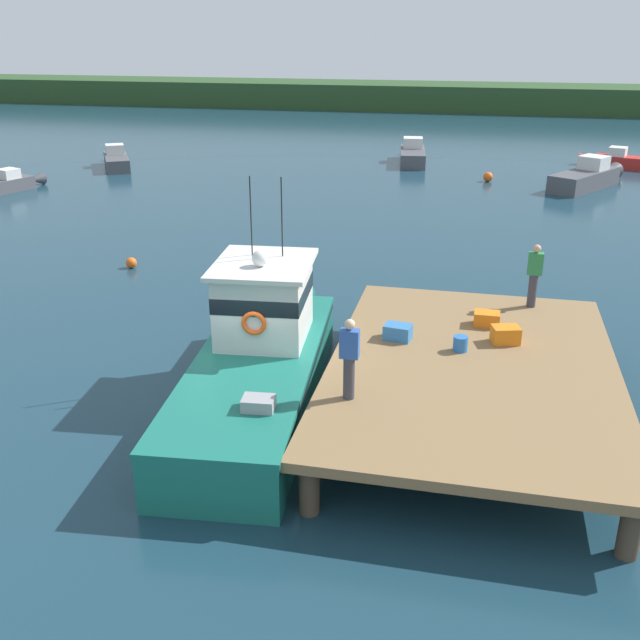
{
  "coord_description": "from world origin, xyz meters",
  "views": [
    {
      "loc": [
        4.68,
        -14.39,
        7.89
      ],
      "look_at": [
        1.2,
        1.25,
        1.4
      ],
      "focal_mm": 41.18,
      "sensor_mm": 36.0,
      "label": 1
    }
  ],
  "objects_px": {
    "deckhand_further_back": "(349,357)",
    "mooring_buoy_channel_marker": "(488,177)",
    "crate_single_far": "(506,335)",
    "moored_boat_far_left": "(588,177)",
    "mooring_buoy_spare_mooring": "(131,263)",
    "main_fishing_boat": "(260,356)",
    "bait_bucket": "(460,344)",
    "moored_boat_far_right": "(116,160)",
    "moored_boat_outer_mooring": "(413,154)",
    "crate_stack_near_edge": "(487,319)",
    "moored_boat_mid_harbor": "(5,184)",
    "moored_boat_near_channel": "(622,161)",
    "crate_stack_mid_dock": "(398,332)",
    "deckhand_by_the_boat": "(534,274)"
  },
  "relations": [
    {
      "from": "deckhand_further_back",
      "to": "mooring_buoy_channel_marker",
      "type": "xyz_separation_m",
      "value": [
        2.45,
        28.02,
        -1.8
      ]
    },
    {
      "from": "crate_single_far",
      "to": "moored_boat_far_left",
      "type": "bearing_deg",
      "value": 79.44
    },
    {
      "from": "deckhand_further_back",
      "to": "mooring_buoy_spare_mooring",
      "type": "height_order",
      "value": "deckhand_further_back"
    },
    {
      "from": "main_fishing_boat",
      "to": "deckhand_further_back",
      "type": "distance_m",
      "value": 3.18
    },
    {
      "from": "bait_bucket",
      "to": "mooring_buoy_spare_mooring",
      "type": "distance_m",
      "value": 13.66
    },
    {
      "from": "mooring_buoy_spare_mooring",
      "to": "mooring_buoy_channel_marker",
      "type": "bearing_deg",
      "value": 56.49
    },
    {
      "from": "bait_bucket",
      "to": "moored_boat_far_left",
      "type": "height_order",
      "value": "moored_boat_far_left"
    },
    {
      "from": "moored_boat_far_right",
      "to": "mooring_buoy_spare_mooring",
      "type": "height_order",
      "value": "moored_boat_far_right"
    },
    {
      "from": "main_fishing_boat",
      "to": "moored_boat_outer_mooring",
      "type": "xyz_separation_m",
      "value": [
        0.22,
        31.21,
        -0.51
      ]
    },
    {
      "from": "moored_boat_far_left",
      "to": "crate_stack_near_edge",
      "type": "bearing_deg",
      "value": -101.99
    },
    {
      "from": "moored_boat_far_left",
      "to": "moored_boat_mid_harbor",
      "type": "xyz_separation_m",
      "value": [
        -28.81,
        -7.56,
        -0.15
      ]
    },
    {
      "from": "moored_boat_outer_mooring",
      "to": "moored_boat_near_channel",
      "type": "bearing_deg",
      "value": 3.71
    },
    {
      "from": "moored_boat_near_channel",
      "to": "moored_boat_far_right",
      "type": "bearing_deg",
      "value": -167.93
    },
    {
      "from": "crate_stack_mid_dock",
      "to": "deckhand_by_the_boat",
      "type": "height_order",
      "value": "deckhand_by_the_boat"
    },
    {
      "from": "deckhand_further_back",
      "to": "mooring_buoy_spare_mooring",
      "type": "bearing_deg",
      "value": 133.6
    },
    {
      "from": "mooring_buoy_channel_marker",
      "to": "main_fishing_boat",
      "type": "bearing_deg",
      "value": -100.4
    },
    {
      "from": "moored_boat_far_right",
      "to": "crate_single_far",
      "type": "bearing_deg",
      "value": -47.79
    },
    {
      "from": "bait_bucket",
      "to": "mooring_buoy_spare_mooring",
      "type": "xyz_separation_m",
      "value": [
        -11.49,
        7.28,
        -1.18
      ]
    },
    {
      "from": "bait_bucket",
      "to": "deckhand_further_back",
      "type": "distance_m",
      "value": 3.42
    },
    {
      "from": "moored_boat_far_right",
      "to": "mooring_buoy_channel_marker",
      "type": "relative_size",
      "value": 9.4
    },
    {
      "from": "main_fishing_boat",
      "to": "crate_stack_near_edge",
      "type": "relative_size",
      "value": 16.54
    },
    {
      "from": "moored_boat_far_left",
      "to": "mooring_buoy_spare_mooring",
      "type": "relative_size",
      "value": 15.54
    },
    {
      "from": "main_fishing_boat",
      "to": "moored_boat_outer_mooring",
      "type": "bearing_deg",
      "value": 89.59
    },
    {
      "from": "crate_stack_near_edge",
      "to": "bait_bucket",
      "type": "height_order",
      "value": "bait_bucket"
    },
    {
      "from": "bait_bucket",
      "to": "moored_boat_far_right",
      "type": "xyz_separation_m",
      "value": [
        -21.04,
        24.94,
        -0.93
      ]
    },
    {
      "from": "moored_boat_near_channel",
      "to": "moored_boat_far_right",
      "type": "distance_m",
      "value": 29.8
    },
    {
      "from": "moored_boat_far_left",
      "to": "moored_boat_outer_mooring",
      "type": "bearing_deg",
      "value": 150.62
    },
    {
      "from": "crate_single_far",
      "to": "mooring_buoy_channel_marker",
      "type": "height_order",
      "value": "crate_single_far"
    },
    {
      "from": "bait_bucket",
      "to": "moored_boat_outer_mooring",
      "type": "relative_size",
      "value": 0.06
    },
    {
      "from": "deckhand_further_back",
      "to": "moored_boat_outer_mooring",
      "type": "bearing_deg",
      "value": 93.68
    },
    {
      "from": "moored_boat_far_left",
      "to": "mooring_buoy_channel_marker",
      "type": "bearing_deg",
      "value": 175.83
    },
    {
      "from": "crate_stack_mid_dock",
      "to": "mooring_buoy_spare_mooring",
      "type": "height_order",
      "value": "crate_stack_mid_dock"
    },
    {
      "from": "mooring_buoy_spare_mooring",
      "to": "moored_boat_near_channel",
      "type": "bearing_deg",
      "value": 50.64
    },
    {
      "from": "crate_single_far",
      "to": "mooring_buoy_channel_marker",
      "type": "xyz_separation_m",
      "value": [
        -0.52,
        24.65,
        -1.13
      ]
    },
    {
      "from": "crate_single_far",
      "to": "mooring_buoy_spare_mooring",
      "type": "height_order",
      "value": "crate_single_far"
    },
    {
      "from": "main_fishing_boat",
      "to": "bait_bucket",
      "type": "relative_size",
      "value": 29.19
    },
    {
      "from": "deckhand_by_the_boat",
      "to": "moored_boat_far_right",
      "type": "distance_m",
      "value": 31.48
    },
    {
      "from": "deckhand_further_back",
      "to": "moored_boat_mid_harbor",
      "type": "height_order",
      "value": "deckhand_further_back"
    },
    {
      "from": "crate_stack_mid_dock",
      "to": "crate_stack_near_edge",
      "type": "bearing_deg",
      "value": 33.06
    },
    {
      "from": "crate_stack_mid_dock",
      "to": "moored_boat_far_right",
      "type": "relative_size",
      "value": 0.12
    },
    {
      "from": "deckhand_by_the_boat",
      "to": "moored_boat_outer_mooring",
      "type": "relative_size",
      "value": 0.28
    },
    {
      "from": "moored_boat_far_right",
      "to": "moored_boat_outer_mooring",
      "type": "bearing_deg",
      "value": 17.83
    },
    {
      "from": "deckhand_further_back",
      "to": "crate_stack_mid_dock",
      "type": "bearing_deg",
      "value": 79.27
    },
    {
      "from": "main_fishing_boat",
      "to": "crate_single_far",
      "type": "distance_m",
      "value": 5.54
    },
    {
      "from": "bait_bucket",
      "to": "moored_boat_near_channel",
      "type": "height_order",
      "value": "bait_bucket"
    },
    {
      "from": "main_fishing_boat",
      "to": "moored_boat_near_channel",
      "type": "distance_m",
      "value": 34.34
    },
    {
      "from": "crate_stack_mid_dock",
      "to": "moored_boat_near_channel",
      "type": "distance_m",
      "value": 32.27
    },
    {
      "from": "bait_bucket",
      "to": "moored_boat_far_left",
      "type": "relative_size",
      "value": 0.06
    },
    {
      "from": "crate_single_far",
      "to": "crate_stack_mid_dock",
      "type": "bearing_deg",
      "value": -172.33
    },
    {
      "from": "bait_bucket",
      "to": "moored_boat_mid_harbor",
      "type": "bearing_deg",
      "value": 143.27
    }
  ]
}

